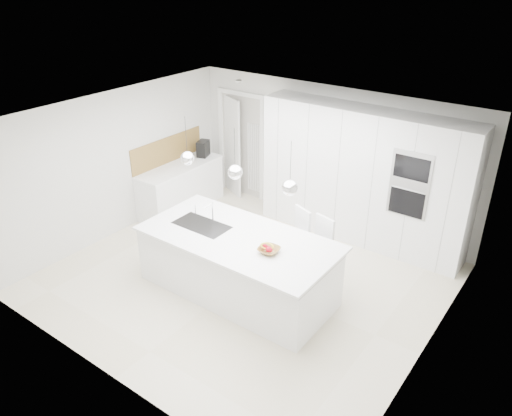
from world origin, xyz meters
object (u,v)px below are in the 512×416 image
Objects in this scene: espresso_machine at (203,148)px; bar_stool_left at (297,245)px; bar_stool_right at (318,255)px; island_base at (237,266)px; fruit_bowl at (269,250)px.

bar_stool_left is at bearing -43.86° from espresso_machine.
bar_stool_right reaches higher than bar_stool_left.
bar_stool_left is 1.00× the size of bar_stool_right.
island_base is 3.39m from espresso_machine.
espresso_machine reaches higher than bar_stool_left.
island_base is at bearing -123.08° from bar_stool_right.
island_base is 2.54× the size of bar_stool_right.
fruit_bowl is at bearing -94.77° from bar_stool_right.
bar_stool_right is at bearing 70.19° from fruit_bowl.
bar_stool_left is (3.01, -1.33, -0.51)m from espresso_machine.
bar_stool_right is at bearing 41.89° from island_base.
island_base is 2.55× the size of bar_stool_left.
fruit_bowl is 0.97m from bar_stool_left.
espresso_machine is 0.28× the size of bar_stool_left.
espresso_machine is at bearing 177.77° from bar_stool_left.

